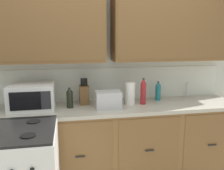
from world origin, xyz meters
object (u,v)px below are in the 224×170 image
knife_block (84,94)px  bottle_teal (158,91)px  paper_towel_roll (130,93)px  bottle_dark (70,98)px  bottle_red (143,92)px  microwave (32,97)px  toaster (108,100)px

knife_block → bottle_teal: (0.92, 0.01, 0.00)m
paper_towel_roll → bottle_dark: bearing=-178.1°
knife_block → bottle_dark: (-0.17, -0.12, -0.00)m
bottle_teal → knife_block: bearing=-179.3°
bottle_red → paper_towel_roll: bearing=169.0°
paper_towel_roll → bottle_dark: 0.70m
knife_block → bottle_dark: bearing=-144.0°
microwave → toaster: 0.83m
paper_towel_roll → bottle_dark: (-0.70, -0.02, -0.02)m
bottle_dark → bottle_teal: 1.10m
toaster → bottle_red: bearing=12.0°
microwave → bottle_red: (1.25, -0.02, 0.01)m
toaster → bottle_teal: bottle_teal is taller
knife_block → paper_towel_roll: knife_block is taller
knife_block → bottle_dark: 0.21m
paper_towel_roll → bottle_red: bottle_red is taller
microwave → bottle_teal: microwave is taller
bottle_red → bottle_teal: 0.28m
bottle_red → bottle_dark: size_ratio=1.35×
toaster → knife_block: (-0.25, 0.22, 0.02)m
bottle_red → microwave: bearing=178.9°
microwave → knife_block: size_ratio=1.55×
paper_towel_roll → bottle_teal: bearing=15.9°
toaster → paper_towel_roll: bearing=23.3°
microwave → bottle_dark: 0.40m
microwave → bottle_red: bearing=-1.1°
microwave → paper_towel_roll: (1.10, 0.01, -0.01)m
toaster → knife_block: bearing=138.5°
toaster → bottle_dark: bearing=167.0°
bottle_red → bottle_dark: bottle_red is taller
microwave → knife_block: bearing=10.5°
bottle_dark → bottle_red: bearing=-0.4°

